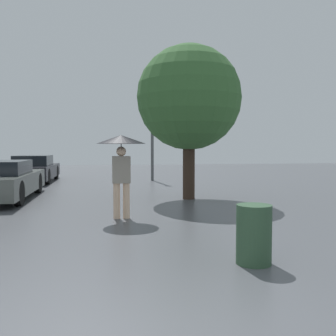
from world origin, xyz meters
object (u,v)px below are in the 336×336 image
object	(u,v)px
parked_car_middle	(1,181)
street_lamp	(152,127)
parked_car_farthest	(34,169)
trash_bin	(254,234)
tree	(189,98)
pedestrian	(121,152)

from	to	relation	value
parked_car_middle	street_lamp	xyz separation A→B (m)	(5.15, 5.51, 1.88)
parked_car_farthest	trash_bin	xyz separation A→B (m)	(5.00, -12.71, -0.17)
parked_car_farthest	street_lamp	bearing A→B (deg)	-2.60
trash_bin	street_lamp	bearing A→B (deg)	88.89
street_lamp	parked_car_farthest	bearing A→B (deg)	177.40
parked_car_farthest	tree	xyz separation A→B (m)	(5.53, -6.53, 2.40)
pedestrian	trash_bin	xyz separation A→B (m)	(1.57, -3.43, -1.05)
street_lamp	trash_bin	world-z (taller)	street_lamp
tree	street_lamp	xyz separation A→B (m)	(-0.29, 6.29, -0.52)
pedestrian	trash_bin	world-z (taller)	pedestrian
street_lamp	tree	bearing A→B (deg)	-87.37
tree	street_lamp	size ratio (longest dim) A/B	1.10
tree	parked_car_middle	bearing A→B (deg)	171.80
tree	pedestrian	bearing A→B (deg)	-127.42
pedestrian	tree	size ratio (longest dim) A/B	0.40
parked_car_middle	parked_car_farthest	distance (m)	5.75
pedestrian	parked_car_middle	size ratio (longest dim) A/B	0.39
parked_car_middle	trash_bin	distance (m)	8.52
pedestrian	tree	xyz separation A→B (m)	(2.10, 2.74, 1.52)
street_lamp	trash_bin	xyz separation A→B (m)	(-0.24, -12.47, -2.05)
pedestrian	street_lamp	xyz separation A→B (m)	(1.81, 9.03, 1.00)
street_lamp	trash_bin	size ratio (longest dim) A/B	5.24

